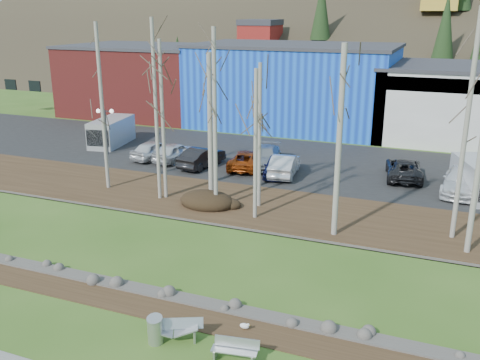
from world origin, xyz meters
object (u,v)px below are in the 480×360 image
at_px(street_lamp, 105,119).
at_px(car_1, 202,157).
at_px(litter_bin, 155,331).
at_px(seagull, 245,326).
at_px(car_0, 154,150).
at_px(car_7, 461,181).
at_px(car_3, 265,157).
at_px(bench_damaged, 175,330).
at_px(car_8, 175,152).
at_px(van_grey, 110,132).
at_px(car_5, 284,165).
at_px(car_2, 248,159).
at_px(car_6, 404,169).
at_px(bench_intact, 235,350).
at_px(car_4, 276,166).

relative_size(street_lamp, car_1, 0.83).
xyz_separation_m(litter_bin, seagull, (2.71, 1.96, -0.30)).
relative_size(car_0, car_7, 0.79).
bearing_deg(car_3, car_0, 179.45).
xyz_separation_m(bench_damaged, car_1, (-8.79, 20.45, 0.48)).
bearing_deg(car_8, van_grey, -8.19).
bearing_deg(van_grey, car_5, -18.80).
xyz_separation_m(car_2, car_5, (3.10, -0.70, 0.09)).
height_order(street_lamp, van_grey, street_lamp).
bearing_deg(car_0, seagull, 138.16).
height_order(car_1, car_6, car_1).
height_order(car_0, car_3, car_0).
height_order(car_1, car_5, car_5).
relative_size(bench_intact, car_8, 0.38).
height_order(car_4, car_6, car_6).
bearing_deg(car_4, litter_bin, -95.65).
xyz_separation_m(car_0, car_7, (22.94, 0.26, 0.05)).
distance_m(car_4, car_8, 8.63).
height_order(bench_intact, car_0, car_0).
bearing_deg(car_2, car_6, -178.63).
height_order(litter_bin, car_4, car_4).
height_order(car_1, car_2, car_1).
relative_size(bench_damaged, car_2, 0.39).
xyz_separation_m(car_8, van_grey, (-7.82, 2.53, 0.41)).
bearing_deg(car_1, car_2, -157.03).
height_order(car_0, car_4, car_0).
xyz_separation_m(car_1, car_5, (6.50, 0.23, 0.02)).
relative_size(street_lamp, car_6, 0.74).
height_order(bench_damaged, car_8, car_8).
relative_size(litter_bin, car_1, 0.21).
bearing_deg(car_2, van_grey, -16.74).
bearing_deg(car_7, seagull, -106.10).
bearing_deg(car_5, car_6, -170.47).
bearing_deg(car_1, car_8, -6.57).
height_order(litter_bin, street_lamp, street_lamp).
bearing_deg(car_8, car_6, -163.61).
height_order(car_1, van_grey, van_grey).
bearing_deg(car_2, litter_bin, 95.02).
bearing_deg(litter_bin, van_grey, 127.80).
relative_size(car_2, car_6, 0.96).
bearing_deg(van_grey, car_3, -13.27).
bearing_deg(van_grey, car_2, -18.15).
xyz_separation_m(car_3, car_6, (10.18, 0.61, -0.01)).
xyz_separation_m(car_6, car_8, (-17.20, -2.00, 0.02)).
bearing_deg(car_8, car_1, 175.57).
xyz_separation_m(bench_damaged, car_4, (-2.82, 20.39, 0.42)).
distance_m(street_lamp, car_3, 13.50).
relative_size(seagull, car_4, 0.11).
xyz_separation_m(car_5, car_6, (8.07, 2.44, -0.06)).
bearing_deg(car_3, car_5, -50.17).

